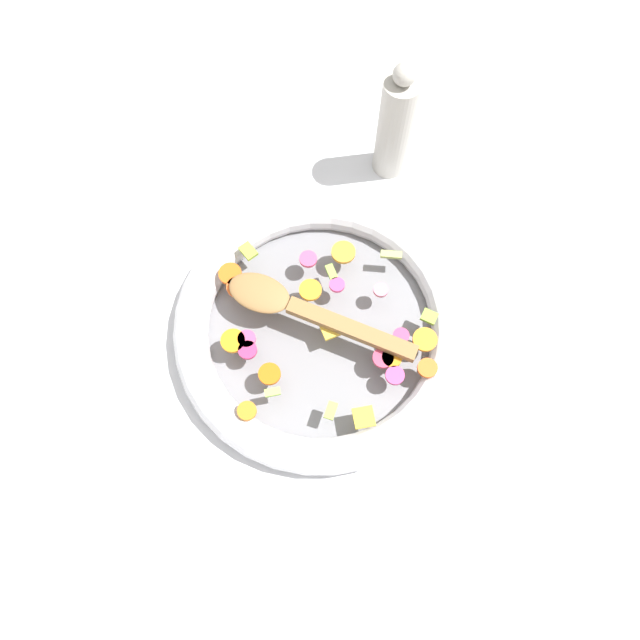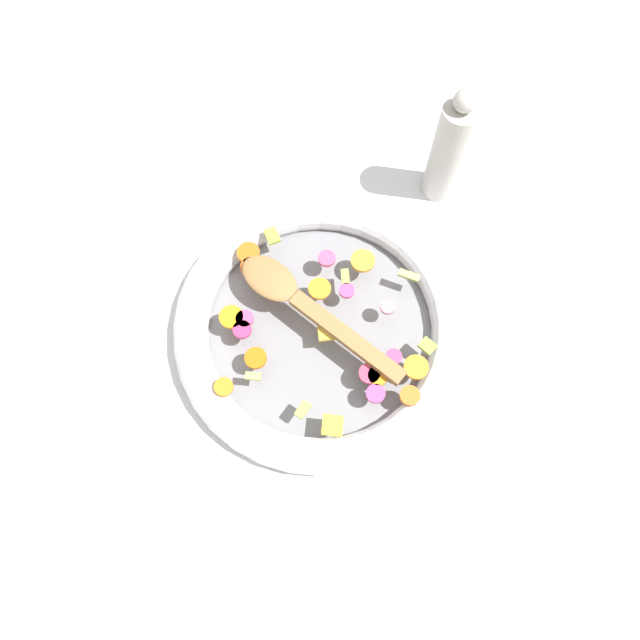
{
  "view_description": "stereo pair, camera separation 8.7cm",
  "coord_description": "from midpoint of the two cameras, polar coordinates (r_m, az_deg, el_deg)",
  "views": [
    {
      "loc": [
        0.3,
        0.03,
        0.86
      ],
      "look_at": [
        0.0,
        0.0,
        0.05
      ],
      "focal_mm": 35.0,
      "sensor_mm": 36.0,
      "label": 1
    },
    {
      "loc": [
        0.28,
        0.12,
        0.86
      ],
      "look_at": [
        0.0,
        0.0,
        0.05
      ],
      "focal_mm": 35.0,
      "sensor_mm": 36.0,
      "label": 2
    }
  ],
  "objects": [
    {
      "name": "wooden_spoon",
      "position": [
        0.86,
        -4.67,
        0.63
      ],
      "size": [
        0.12,
        0.28,
        0.01
      ],
      "color": "olive",
      "rests_on": "chopped_vegetables"
    },
    {
      "name": "chopped_vegetables",
      "position": [
        0.86,
        -2.65,
        -0.86
      ],
      "size": [
        0.28,
        0.33,
        0.01
      ],
      "color": "orange",
      "rests_on": "skillet"
    },
    {
      "name": "ground_plane",
      "position": [
        0.91,
        -2.69,
        -1.46
      ],
      "size": [
        4.0,
        4.0,
        0.0
      ],
      "primitive_type": "plane",
      "color": "silver"
    },
    {
      "name": "pepper_mill",
      "position": [
        0.96,
        4.3,
        17.07
      ],
      "size": [
        0.05,
        0.05,
        0.22
      ],
      "color": "#B2ADA3",
      "rests_on": "ground_plane"
    },
    {
      "name": "skillet",
      "position": [
        0.89,
        -2.75,
        -1.0
      ],
      "size": [
        0.42,
        0.42,
        0.05
      ],
      "color": "slate",
      "rests_on": "ground_plane"
    }
  ]
}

